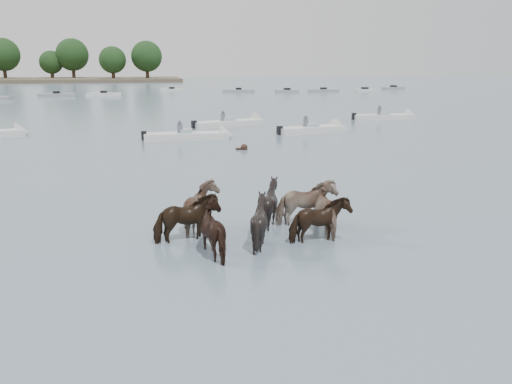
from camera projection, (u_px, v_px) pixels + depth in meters
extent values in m
plane|color=slate|center=(171.00, 258.00, 13.78)|extent=(400.00, 400.00, 0.00)
imported|color=black|center=(186.00, 221.00, 14.90)|extent=(2.00, 1.29, 1.56)
imported|color=#86705A|center=(203.00, 209.00, 16.05)|extent=(1.43, 1.65, 1.60)
imported|color=black|center=(270.00, 205.00, 16.44)|extent=(1.87, 1.78, 1.62)
imported|color=#7E6555|center=(306.00, 205.00, 16.49)|extent=(2.03, 1.16, 1.62)
imported|color=black|center=(220.00, 232.00, 13.95)|extent=(1.98, 2.03, 1.56)
imported|color=black|center=(260.00, 224.00, 14.63)|extent=(1.87, 1.82, 1.57)
imported|color=black|center=(319.00, 223.00, 14.87)|extent=(1.87, 1.12, 1.48)
imported|color=gray|center=(333.00, 211.00, 15.79)|extent=(1.88, 2.00, 1.61)
sphere|color=black|center=(244.00, 148.00, 31.15)|extent=(0.44, 0.44, 0.44)
cube|color=black|center=(240.00, 149.00, 31.13)|extent=(0.50, 0.22, 0.18)
cone|color=silver|center=(23.00, 133.00, 37.24)|extent=(1.46, 1.82, 1.60)
cube|color=silver|center=(186.00, 137.00, 35.20)|extent=(5.59, 1.68, 0.55)
cone|color=silver|center=(227.00, 136.00, 35.71)|extent=(0.92, 1.61, 1.60)
cube|color=#99ADB7|center=(186.00, 132.00, 35.11)|extent=(0.82, 1.13, 0.35)
cube|color=black|center=(144.00, 136.00, 34.65)|extent=(0.36, 0.36, 0.60)
cylinder|color=#595966|center=(180.00, 129.00, 34.99)|extent=(0.36, 0.36, 0.70)
sphere|color=#595966|center=(180.00, 122.00, 34.88)|extent=(0.24, 0.24, 0.24)
cube|color=silver|center=(228.00, 124.00, 42.74)|extent=(6.33, 3.74, 0.55)
cone|color=silver|center=(259.00, 122.00, 44.38)|extent=(1.42, 1.82, 1.60)
cube|color=#99ADB7|center=(228.00, 120.00, 42.66)|extent=(1.15, 1.33, 0.35)
cube|color=black|center=(194.00, 124.00, 41.06)|extent=(0.45, 0.45, 0.60)
cylinder|color=#595966|center=(223.00, 117.00, 42.53)|extent=(0.36, 0.36, 0.70)
sphere|color=#595966|center=(223.00, 112.00, 42.42)|extent=(0.24, 0.24, 0.24)
cube|color=silver|center=(311.00, 130.00, 38.69)|extent=(5.55, 2.94, 0.55)
cone|color=silver|center=(340.00, 128.00, 39.87)|extent=(1.29, 1.78, 1.60)
cube|color=#99ADB7|center=(311.00, 125.00, 38.61)|extent=(1.07, 1.29, 0.35)
cube|color=black|center=(280.00, 130.00, 37.48)|extent=(0.43, 0.43, 0.60)
cylinder|color=#595966|center=(306.00, 123.00, 38.48)|extent=(0.36, 0.36, 0.70)
sphere|color=#595966|center=(306.00, 117.00, 38.37)|extent=(0.24, 0.24, 0.24)
cube|color=silver|center=(383.00, 117.00, 47.92)|extent=(5.67, 2.02, 0.55)
cone|color=silver|center=(412.00, 117.00, 48.26)|extent=(1.02, 1.66, 1.60)
cube|color=#99ADB7|center=(383.00, 114.00, 47.83)|extent=(0.88, 1.18, 0.35)
cube|color=black|center=(354.00, 116.00, 47.53)|extent=(0.38, 0.38, 0.60)
cylinder|color=#595966|center=(379.00, 112.00, 47.70)|extent=(0.36, 0.36, 0.70)
sphere|color=#595966|center=(380.00, 107.00, 47.60)|extent=(0.24, 0.24, 0.24)
cube|color=gray|center=(57.00, 95.00, 81.65)|extent=(5.68, 1.85, 0.60)
cube|color=black|center=(57.00, 93.00, 81.56)|extent=(1.06, 1.06, 0.50)
cube|color=silver|center=(104.00, 95.00, 83.00)|extent=(5.38, 1.52, 0.60)
cube|color=black|center=(104.00, 92.00, 82.91)|extent=(1.00, 1.00, 0.50)
cube|color=silver|center=(172.00, 90.00, 96.57)|extent=(4.17, 1.54, 0.60)
cube|color=black|center=(172.00, 88.00, 96.48)|extent=(1.01, 1.01, 0.50)
cube|color=gray|center=(239.00, 91.00, 93.85)|extent=(5.89, 2.86, 0.60)
cube|color=black|center=(239.00, 89.00, 93.76)|extent=(1.22, 1.22, 0.50)
cube|color=gray|center=(287.00, 92.00, 92.85)|extent=(4.20, 1.71, 0.60)
cube|color=black|center=(287.00, 89.00, 92.76)|extent=(1.05, 1.05, 0.50)
cube|color=gray|center=(323.00, 91.00, 94.96)|extent=(5.60, 1.52, 0.60)
cube|color=black|center=(323.00, 89.00, 94.87)|extent=(1.00, 1.00, 0.50)
cube|color=silver|center=(365.00, 91.00, 95.88)|extent=(4.45, 2.44, 0.60)
cube|color=black|center=(365.00, 89.00, 95.78)|extent=(1.20, 1.20, 0.50)
cube|color=gray|center=(393.00, 88.00, 104.64)|extent=(4.99, 2.60, 0.60)
cube|color=black|center=(393.00, 86.00, 104.55)|extent=(1.21, 1.21, 0.50)
cylinder|color=#382619|center=(5.00, 74.00, 151.89)|extent=(1.00, 1.00, 4.24)
sphere|color=black|center=(3.00, 54.00, 150.57)|extent=(9.43, 9.43, 9.43)
cylinder|color=#382619|center=(52.00, 76.00, 155.13)|extent=(1.00, 1.00, 3.05)
sphere|color=black|center=(51.00, 62.00, 154.18)|extent=(6.77, 6.77, 6.77)
cylinder|color=#382619|center=(74.00, 74.00, 156.18)|extent=(1.00, 1.00, 4.26)
sphere|color=black|center=(72.00, 55.00, 154.85)|extent=(9.47, 9.47, 9.47)
cylinder|color=#382619|center=(113.00, 76.00, 149.12)|extent=(1.00, 1.00, 3.40)
sphere|color=black|center=(112.00, 60.00, 148.06)|extent=(7.56, 7.56, 7.56)
cylinder|color=#382619|center=(147.00, 75.00, 151.89)|extent=(1.00, 1.00, 3.96)
sphere|color=black|center=(147.00, 56.00, 150.65)|extent=(8.80, 8.80, 8.80)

